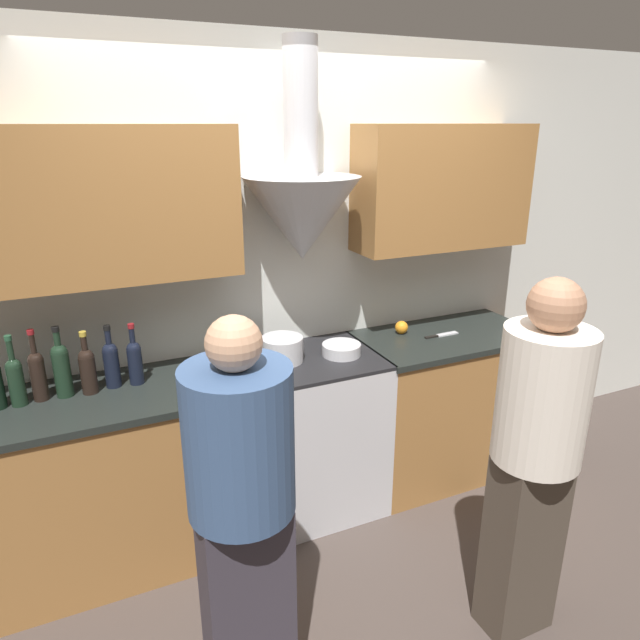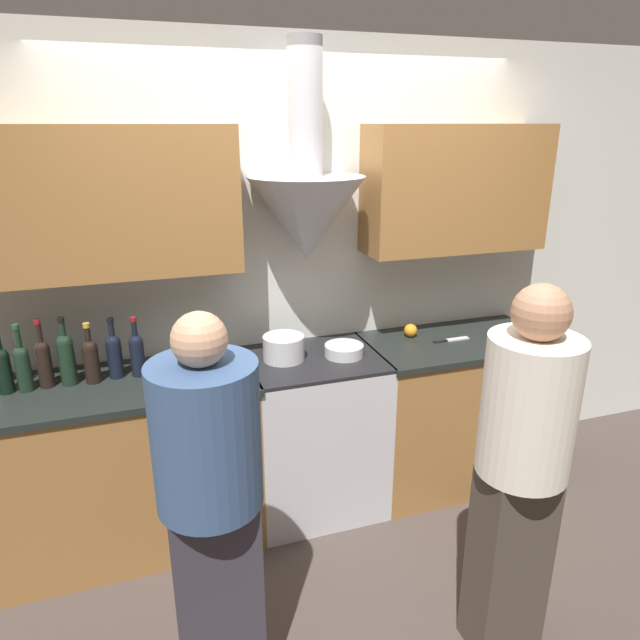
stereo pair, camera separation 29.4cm
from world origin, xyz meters
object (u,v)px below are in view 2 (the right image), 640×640
(wine_bottle_1, at_px, (3,368))
(mixing_bowl, at_px, (344,350))
(wine_bottle_7, at_px, (137,352))
(wine_bottle_5, at_px, (91,358))
(stock_pot, at_px, (284,348))
(orange_fruit, at_px, (411,330))
(wine_bottle_4, at_px, (66,356))
(wine_bottle_2, at_px, (23,365))
(person_foreground_left, at_px, (211,504))
(stove_range, at_px, (314,432))
(wine_bottle_3, at_px, (44,361))
(person_foreground_right, at_px, (521,464))
(wine_bottle_6, at_px, (114,353))

(wine_bottle_1, distance_m, mixing_bowl, 1.69)
(wine_bottle_1, distance_m, wine_bottle_7, 0.60)
(wine_bottle_5, height_order, stock_pot, wine_bottle_5)
(wine_bottle_5, relative_size, stock_pot, 1.37)
(mixing_bowl, bearing_deg, orange_fruit, 17.39)
(wine_bottle_4, relative_size, stock_pot, 1.53)
(stock_pot, bearing_deg, wine_bottle_2, 178.98)
(mixing_bowl, bearing_deg, person_foreground_left, -131.87)
(wine_bottle_7, distance_m, person_foreground_left, 1.10)
(stove_range, distance_m, wine_bottle_5, 1.28)
(wine_bottle_7, bearing_deg, wine_bottle_1, -179.14)
(stove_range, distance_m, wine_bottle_3, 1.47)
(wine_bottle_7, xyz_separation_m, person_foreground_right, (1.39, -1.23, -0.17))
(wine_bottle_5, height_order, person_foreground_right, person_foreground_right)
(mixing_bowl, bearing_deg, wine_bottle_3, 176.41)
(wine_bottle_5, relative_size, wine_bottle_7, 1.00)
(stock_pot, relative_size, mixing_bowl, 1.05)
(wine_bottle_3, height_order, person_foreground_right, person_foreground_right)
(stove_range, relative_size, wine_bottle_3, 2.73)
(wine_bottle_1, xyz_separation_m, person_foreground_right, (1.99, -1.22, -0.18))
(wine_bottle_2, xyz_separation_m, stock_pot, (1.27, -0.02, -0.06))
(stove_range, xyz_separation_m, wine_bottle_6, (-1.02, 0.08, 0.59))
(orange_fruit, bearing_deg, wine_bottle_5, -177.59)
(wine_bottle_1, bearing_deg, orange_fruit, 1.80)
(wine_bottle_5, distance_m, person_foreground_right, 2.02)
(stock_pot, bearing_deg, wine_bottle_3, 178.08)
(wine_bottle_4, bearing_deg, wine_bottle_6, 3.20)
(wine_bottle_2, relative_size, wine_bottle_4, 0.98)
(wine_bottle_5, distance_m, mixing_bowl, 1.30)
(wine_bottle_2, xyz_separation_m, wine_bottle_6, (0.41, 0.03, -0.00))
(person_foreground_left, xyz_separation_m, person_foreground_right, (1.18, -0.17, 0.02))
(wine_bottle_1, relative_size, orange_fruit, 4.15)
(wine_bottle_2, xyz_separation_m, person_foreground_left, (0.72, -1.05, -0.20))
(stove_range, height_order, wine_bottle_2, wine_bottle_2)
(stock_pot, height_order, orange_fruit, stock_pot)
(stove_range, height_order, wine_bottle_6, wine_bottle_6)
(wine_bottle_6, xyz_separation_m, mixing_bowl, (1.19, -0.10, -0.10))
(orange_fruit, bearing_deg, wine_bottle_7, -177.84)
(wine_bottle_6, height_order, person_foreground_left, person_foreground_left)
(person_foreground_left, relative_size, person_foreground_right, 0.98)
(wine_bottle_2, height_order, orange_fruit, wine_bottle_2)
(wine_bottle_2, height_order, person_foreground_left, person_foreground_left)
(wine_bottle_7, xyz_separation_m, mixing_bowl, (1.08, -0.09, -0.09))
(stock_pot, height_order, mixing_bowl, stock_pot)
(wine_bottle_5, distance_m, person_foreground_left, 1.15)
(stove_range, relative_size, person_foreground_right, 0.58)
(stove_range, distance_m, wine_bottle_7, 1.09)
(stock_pot, bearing_deg, person_foreground_right, -61.74)
(stock_pot, distance_m, person_foreground_left, 1.17)
(wine_bottle_5, height_order, person_foreground_left, person_foreground_left)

